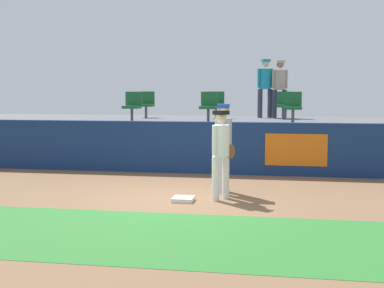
{
  "coord_description": "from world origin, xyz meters",
  "views": [
    {
      "loc": [
        2.05,
        -9.66,
        2.12
      ],
      "look_at": [
        0.2,
        0.99,
        1.0
      ],
      "focal_mm": 48.94,
      "sensor_mm": 36.0,
      "label": 1
    }
  ],
  "objects_px": {
    "player_fielder_home": "(221,148)",
    "seat_back_right": "(285,104)",
    "seat_back_left": "(147,103)",
    "seat_front_left": "(132,104)",
    "spectator_capped": "(265,84)",
    "seat_front_center": "(209,105)",
    "first_base": "(183,199)",
    "seat_front_right": "(293,105)",
    "player_runner_visitor": "(223,142)",
    "seat_back_center": "(216,103)",
    "spectator_hooded": "(280,85)"
  },
  "relations": [
    {
      "from": "seat_front_left",
      "to": "spectator_capped",
      "type": "xyz_separation_m",
      "value": [
        3.69,
        2.46,
        0.61
      ]
    },
    {
      "from": "player_runner_visitor",
      "to": "seat_front_center",
      "type": "distance_m",
      "value": 4.04
    },
    {
      "from": "first_base",
      "to": "player_fielder_home",
      "type": "relative_size",
      "value": 0.23
    },
    {
      "from": "player_runner_visitor",
      "to": "spectator_capped",
      "type": "xyz_separation_m",
      "value": [
        0.62,
        6.35,
        1.25
      ]
    },
    {
      "from": "spectator_hooded",
      "to": "spectator_capped",
      "type": "bearing_deg",
      "value": -22.99
    },
    {
      "from": "player_runner_visitor",
      "to": "seat_front_right",
      "type": "xyz_separation_m",
      "value": [
        1.46,
        3.89,
        0.64
      ]
    },
    {
      "from": "player_fielder_home",
      "to": "seat_back_right",
      "type": "relative_size",
      "value": 2.06
    },
    {
      "from": "seat_back_right",
      "to": "seat_front_center",
      "type": "height_order",
      "value": "same"
    },
    {
      "from": "seat_back_left",
      "to": "seat_front_left",
      "type": "height_order",
      "value": "same"
    },
    {
      "from": "player_runner_visitor",
      "to": "seat_back_center",
      "type": "bearing_deg",
      "value": -176.91
    },
    {
      "from": "seat_front_center",
      "to": "spectator_hooded",
      "type": "bearing_deg",
      "value": 51.08
    },
    {
      "from": "seat_back_center",
      "to": "seat_back_right",
      "type": "relative_size",
      "value": 1.0
    },
    {
      "from": "seat_back_left",
      "to": "seat_front_center",
      "type": "xyz_separation_m",
      "value": [
        2.27,
        -1.8,
        -0.0
      ]
    },
    {
      "from": "player_fielder_home",
      "to": "spectator_capped",
      "type": "bearing_deg",
      "value": -152.94
    },
    {
      "from": "first_base",
      "to": "seat_front_left",
      "type": "bearing_deg",
      "value": 116.32
    },
    {
      "from": "seat_front_center",
      "to": "spectator_capped",
      "type": "distance_m",
      "value": 2.93
    },
    {
      "from": "first_base",
      "to": "player_runner_visitor",
      "type": "xyz_separation_m",
      "value": [
        0.66,
        0.97,
        1.02
      ]
    },
    {
      "from": "player_runner_visitor",
      "to": "seat_back_center",
      "type": "distance_m",
      "value": 5.79
    },
    {
      "from": "seat_front_right",
      "to": "spectator_capped",
      "type": "bearing_deg",
      "value": 108.85
    },
    {
      "from": "player_fielder_home",
      "to": "spectator_capped",
      "type": "xyz_separation_m",
      "value": [
        0.59,
        7.02,
        1.31
      ]
    },
    {
      "from": "seat_back_left",
      "to": "seat_front_center",
      "type": "distance_m",
      "value": 2.9
    },
    {
      "from": "seat_front_right",
      "to": "spectator_capped",
      "type": "relative_size",
      "value": 0.45
    },
    {
      "from": "player_fielder_home",
      "to": "spectator_hooded",
      "type": "relative_size",
      "value": 0.95
    },
    {
      "from": "player_fielder_home",
      "to": "player_runner_visitor",
      "type": "xyz_separation_m",
      "value": [
        -0.04,
        0.67,
        0.07
      ]
    },
    {
      "from": "first_base",
      "to": "seat_front_center",
      "type": "relative_size",
      "value": 0.48
    },
    {
      "from": "seat_back_center",
      "to": "seat_front_right",
      "type": "xyz_separation_m",
      "value": [
        2.33,
        -1.8,
        -0.0
      ]
    },
    {
      "from": "first_base",
      "to": "seat_front_right",
      "type": "xyz_separation_m",
      "value": [
        2.12,
        4.86,
        1.66
      ]
    },
    {
      "from": "player_fielder_home",
      "to": "spectator_capped",
      "type": "relative_size",
      "value": 0.93
    },
    {
      "from": "seat_back_right",
      "to": "spectator_hooded",
      "type": "distance_m",
      "value": 0.85
    },
    {
      "from": "player_runner_visitor",
      "to": "first_base",
      "type": "bearing_deg",
      "value": -39.66
    },
    {
      "from": "first_base",
      "to": "spectator_capped",
      "type": "xyz_separation_m",
      "value": [
        1.28,
        7.32,
        2.27
      ]
    },
    {
      "from": "seat_back_right",
      "to": "seat_front_left",
      "type": "xyz_separation_m",
      "value": [
        -4.31,
        -1.8,
        0.0
      ]
    },
    {
      "from": "seat_front_right",
      "to": "seat_back_right",
      "type": "bearing_deg",
      "value": 97.01
    },
    {
      "from": "seat_back_right",
      "to": "spectator_capped",
      "type": "bearing_deg",
      "value": 133.19
    },
    {
      "from": "seat_front_right",
      "to": "seat_back_left",
      "type": "bearing_deg",
      "value": 158.57
    },
    {
      "from": "seat_front_left",
      "to": "player_fielder_home",
      "type": "bearing_deg",
      "value": -55.8
    },
    {
      "from": "seat_front_center",
      "to": "seat_back_center",
      "type": "bearing_deg",
      "value": 90.31
    },
    {
      "from": "seat_back_left",
      "to": "seat_back_right",
      "type": "bearing_deg",
      "value": 0.0
    },
    {
      "from": "player_fielder_home",
      "to": "player_runner_visitor",
      "type": "height_order",
      "value": "player_runner_visitor"
    },
    {
      "from": "seat_back_center",
      "to": "spectator_hooded",
      "type": "xyz_separation_m",
      "value": [
        1.95,
        0.6,
        0.58
      ]
    },
    {
      "from": "first_base",
      "to": "seat_back_center",
      "type": "xyz_separation_m",
      "value": [
        -0.21,
        6.66,
        1.66
      ]
    },
    {
      "from": "seat_back_left",
      "to": "seat_back_right",
      "type": "distance_m",
      "value": 4.37
    },
    {
      "from": "seat_back_left",
      "to": "seat_front_right",
      "type": "height_order",
      "value": "same"
    },
    {
      "from": "player_fielder_home",
      "to": "spectator_hooded",
      "type": "bearing_deg",
      "value": -156.71
    },
    {
      "from": "seat_front_left",
      "to": "spectator_capped",
      "type": "relative_size",
      "value": 0.45
    },
    {
      "from": "seat_back_left",
      "to": "seat_front_right",
      "type": "bearing_deg",
      "value": -21.43
    },
    {
      "from": "seat_front_center",
      "to": "spectator_capped",
      "type": "bearing_deg",
      "value": 58.95
    },
    {
      "from": "player_runner_visitor",
      "to": "seat_front_right",
      "type": "distance_m",
      "value": 4.21
    },
    {
      "from": "first_base",
      "to": "seat_front_right",
      "type": "relative_size",
      "value": 0.48
    },
    {
      "from": "first_base",
      "to": "spectator_capped",
      "type": "bearing_deg",
      "value": 80.07
    }
  ]
}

